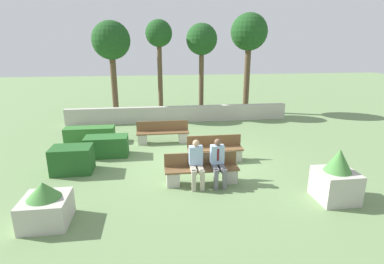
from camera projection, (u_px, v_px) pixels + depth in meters
The scene contains 16 objects.
ground_plane at pixel (194, 161), 10.34m from camera, with size 60.00×60.00×0.00m, color #6B8956.
perimeter_wall at pixel (179, 114), 15.47m from camera, with size 11.34×0.30×0.82m.
bench_front at pixel (202, 172), 8.64m from camera, with size 2.13×0.48×0.86m.
bench_left_side at pixel (163, 134), 12.19m from camera, with size 2.11×0.49×0.86m.
bench_right_side at pixel (215, 152), 10.27m from camera, with size 1.89×0.48×0.86m.
person_seated_man at pixel (218, 160), 8.45m from camera, with size 0.38×0.64×1.33m.
person_seated_woman at pixel (196, 161), 8.37m from camera, with size 0.38×0.64×1.32m.
hedge_block_near_left at pixel (90, 135), 12.26m from camera, with size 1.97×0.65×0.63m.
hedge_block_near_right at pixel (107, 146), 10.73m from camera, with size 1.50×0.76×0.73m.
hedge_block_mid_left at pixel (72, 160), 9.34m from camera, with size 1.22×0.82×0.83m.
planter_corner_left at pixel (46, 206), 6.64m from camera, with size 0.99×0.99×1.00m.
planter_corner_right at pixel (336, 179), 7.61m from camera, with size 0.95×0.95×1.39m.
tree_leftmost at pixel (111, 42), 15.65m from camera, with size 2.00×2.00×5.08m.
tree_center_left at pixel (159, 37), 15.84m from camera, with size 1.42×1.42×5.15m.
tree_center_right at pixel (202, 41), 16.08m from camera, with size 1.67×1.67×4.98m.
tree_rightmost at pixel (249, 34), 16.67m from camera, with size 2.05×2.05×5.57m.
Camera 1 is at (-1.34, -9.54, 3.88)m, focal length 28.00 mm.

